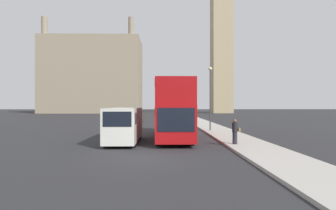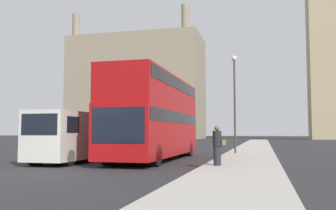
{
  "view_description": "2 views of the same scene",
  "coord_description": "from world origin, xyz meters",
  "px_view_note": "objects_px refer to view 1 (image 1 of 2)",
  "views": [
    {
      "loc": [
        1.02,
        -13.19,
        2.65
      ],
      "look_at": [
        1.41,
        8.59,
        2.65
      ],
      "focal_mm": 28.0,
      "sensor_mm": 36.0,
      "label": 1
    },
    {
      "loc": [
        7.41,
        -11.56,
        1.46
      ],
      "look_at": [
        0.79,
        14.43,
        3.44
      ],
      "focal_mm": 40.0,
      "sensor_mm": 36.0,
      "label": 2
    }
  ],
  "objects_px": {
    "pedestrian": "(235,132)",
    "parked_sedan": "(135,118)",
    "clock_tower": "(221,3)",
    "street_lamp": "(210,89)",
    "red_double_decker_bus": "(173,107)",
    "white_van": "(124,124)"
  },
  "relations": [
    {
      "from": "white_van",
      "to": "street_lamp",
      "type": "distance_m",
      "value": 10.87
    },
    {
      "from": "street_lamp",
      "to": "red_double_decker_bus",
      "type": "bearing_deg",
      "value": -128.2
    },
    {
      "from": "clock_tower",
      "to": "parked_sedan",
      "type": "height_order",
      "value": "clock_tower"
    },
    {
      "from": "pedestrian",
      "to": "parked_sedan",
      "type": "xyz_separation_m",
      "value": [
        -9.05,
        24.33,
        -0.26
      ]
    },
    {
      "from": "clock_tower",
      "to": "street_lamp",
      "type": "relative_size",
      "value": 11.39
    },
    {
      "from": "white_van",
      "to": "parked_sedan",
      "type": "xyz_separation_m",
      "value": [
        -1.73,
        22.61,
        -0.63
      ]
    },
    {
      "from": "white_van",
      "to": "red_double_decker_bus",
      "type": "bearing_deg",
      "value": 35.6
    },
    {
      "from": "white_van",
      "to": "pedestrian",
      "type": "distance_m",
      "value": 7.54
    },
    {
      "from": "pedestrian",
      "to": "street_lamp",
      "type": "xyz_separation_m",
      "value": [
        0.05,
        9.15,
        3.28
      ]
    },
    {
      "from": "street_lamp",
      "to": "parked_sedan",
      "type": "bearing_deg",
      "value": 120.94
    },
    {
      "from": "red_double_decker_bus",
      "to": "white_van",
      "type": "distance_m",
      "value": 4.45
    },
    {
      "from": "white_van",
      "to": "street_lamp",
      "type": "bearing_deg",
      "value": 45.22
    },
    {
      "from": "clock_tower",
      "to": "pedestrian",
      "type": "distance_m",
      "value": 80.04
    },
    {
      "from": "pedestrian",
      "to": "parked_sedan",
      "type": "relative_size",
      "value": 0.35
    },
    {
      "from": "white_van",
      "to": "street_lamp",
      "type": "xyz_separation_m",
      "value": [
        7.37,
        7.43,
        2.91
      ]
    },
    {
      "from": "white_van",
      "to": "parked_sedan",
      "type": "height_order",
      "value": "white_van"
    },
    {
      "from": "red_double_decker_bus",
      "to": "pedestrian",
      "type": "height_order",
      "value": "red_double_decker_bus"
    },
    {
      "from": "pedestrian",
      "to": "street_lamp",
      "type": "relative_size",
      "value": 0.25
    },
    {
      "from": "white_van",
      "to": "pedestrian",
      "type": "bearing_deg",
      "value": -13.19
    },
    {
      "from": "white_van",
      "to": "parked_sedan",
      "type": "bearing_deg",
      "value": 94.37
    },
    {
      "from": "street_lamp",
      "to": "pedestrian",
      "type": "bearing_deg",
      "value": -90.29
    },
    {
      "from": "clock_tower",
      "to": "parked_sedan",
      "type": "xyz_separation_m",
      "value": [
        -23.82,
        -45.79,
        -35.91
      ]
    }
  ]
}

